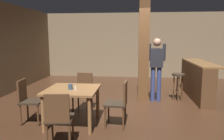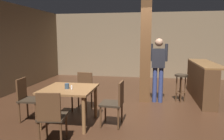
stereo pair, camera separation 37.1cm
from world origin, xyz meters
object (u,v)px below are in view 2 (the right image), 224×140
(chair_north, at_px, (83,89))
(bar_counter, at_px, (201,81))
(dining_table, at_px, (69,93))
(bar_stool_near, at_px, (181,81))
(salt_shaker, at_px, (72,87))
(standing_person, at_px, (158,66))
(chair_south, at_px, (51,115))
(chair_east, at_px, (115,101))
(napkin_cup, at_px, (67,86))
(chair_west, at_px, (27,97))

(chair_north, xyz_separation_m, bar_counter, (3.00, 1.49, 0.02))
(dining_table, height_order, bar_stool_near, bar_stool_near)
(dining_table, height_order, bar_counter, bar_counter)
(dining_table, height_order, salt_shaker, salt_shaker)
(bar_stool_near, bearing_deg, salt_shaker, -138.31)
(dining_table, xyz_separation_m, bar_counter, (3.02, 2.36, -0.10))
(standing_person, bearing_deg, bar_stool_near, 14.18)
(chair_south, height_order, standing_person, standing_person)
(bar_counter, bearing_deg, chair_north, -153.59)
(chair_east, bearing_deg, chair_south, -133.36)
(salt_shaker, bearing_deg, chair_east, 8.54)
(chair_south, xyz_separation_m, bar_counter, (2.98, 3.28, 0.02))
(napkin_cup, relative_size, standing_person, 0.06)
(chair_west, bearing_deg, salt_shaker, -5.69)
(standing_person, bearing_deg, chair_south, -122.75)
(chair_east, xyz_separation_m, salt_shaker, (-0.84, -0.13, 0.27))
(salt_shaker, height_order, bar_stool_near, salt_shaker)
(chair_east, bearing_deg, salt_shaker, -171.46)
(chair_east, height_order, napkin_cup, chair_east)
(dining_table, height_order, chair_west, chair_west)
(chair_north, height_order, bar_stool_near, chair_north)
(dining_table, bearing_deg, bar_counter, 38.01)
(chair_west, height_order, salt_shaker, chair_west)
(chair_west, xyz_separation_m, bar_stool_near, (3.36, 1.98, 0.06))
(bar_stool_near, bearing_deg, chair_west, -149.49)
(napkin_cup, relative_size, bar_stool_near, 0.14)
(dining_table, bearing_deg, chair_east, 1.54)
(chair_east, distance_m, standing_person, 2.06)
(dining_table, relative_size, salt_shaker, 13.16)
(standing_person, distance_m, bar_counter, 1.41)
(standing_person, xyz_separation_m, bar_stool_near, (0.62, 0.16, -0.44))
(chair_west, relative_size, salt_shaker, 11.63)
(chair_east, xyz_separation_m, bar_counter, (2.08, 2.34, 0.02))
(napkin_cup, relative_size, salt_shaker, 1.38)
(dining_table, distance_m, chair_south, 0.93)
(chair_south, height_order, salt_shaker, chair_south)
(chair_west, distance_m, bar_counter, 4.60)
(standing_person, xyz_separation_m, bar_counter, (1.21, 0.54, -0.47))
(chair_west, xyz_separation_m, salt_shaker, (1.02, -0.10, 0.27))
(chair_north, bearing_deg, chair_south, -89.11)
(dining_table, distance_m, salt_shaker, 0.21)
(chair_north, relative_size, standing_person, 0.52)
(standing_person, bearing_deg, napkin_cup, -133.92)
(chair_north, relative_size, bar_counter, 0.38)
(chair_north, distance_m, napkin_cup, 0.98)
(chair_west, distance_m, chair_east, 1.87)
(chair_north, distance_m, bar_counter, 3.35)
(standing_person, height_order, bar_stool_near, standing_person)
(salt_shaker, height_order, bar_counter, bar_counter)
(bar_counter, bearing_deg, salt_shaker, -139.92)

